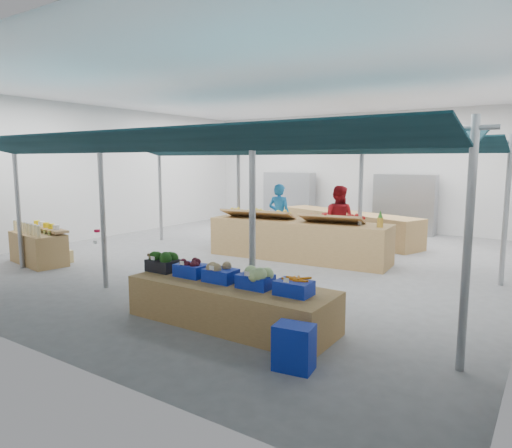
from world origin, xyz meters
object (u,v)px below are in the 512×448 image
(veg_counter, at_px, (230,304))
(vendor_right, at_px, (338,220))
(crate_stack, at_px, (294,347))
(bottle_shelf, at_px, (40,246))
(vendor_left, at_px, (279,216))
(fruit_counter, at_px, (298,240))

(veg_counter, relative_size, vendor_right, 1.79)
(veg_counter, height_order, vendor_right, vendor_right)
(crate_stack, bearing_deg, bottle_shelf, 168.59)
(bottle_shelf, height_order, vendor_right, vendor_right)
(vendor_left, bearing_deg, veg_counter, 109.60)
(vendor_right, bearing_deg, crate_stack, 105.06)
(bottle_shelf, xyz_separation_m, veg_counter, (6.34, -0.78, -0.10))
(veg_counter, relative_size, vendor_left, 1.79)
(vendor_left, relative_size, vendor_right, 1.00)
(veg_counter, distance_m, crate_stack, 1.76)
(fruit_counter, distance_m, crate_stack, 6.21)
(vendor_left, bearing_deg, crate_stack, 117.70)
(bottle_shelf, relative_size, fruit_counter, 0.39)
(fruit_counter, bearing_deg, veg_counter, -78.12)
(crate_stack, bearing_deg, vendor_right, 109.34)
(bottle_shelf, xyz_separation_m, vendor_left, (3.79, 4.99, 0.50))
(veg_counter, distance_m, fruit_counter, 4.86)
(bottle_shelf, xyz_separation_m, crate_stack, (7.90, -1.59, -0.14))
(veg_counter, xyz_separation_m, vendor_right, (-0.75, 5.76, 0.60))
(vendor_left, height_order, vendor_right, same)
(veg_counter, height_order, crate_stack, veg_counter)
(bottle_shelf, bearing_deg, veg_counter, 2.66)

